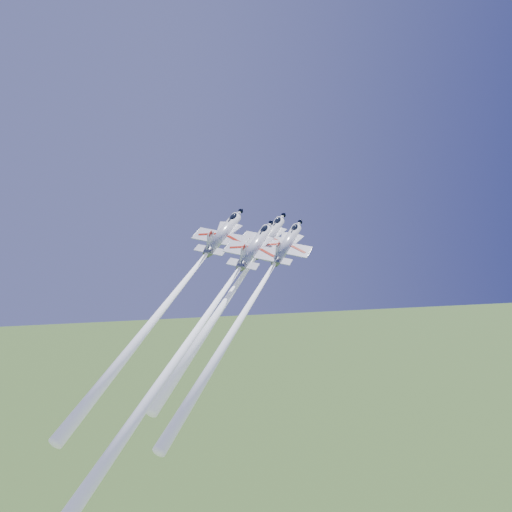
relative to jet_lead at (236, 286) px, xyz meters
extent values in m
cylinder|color=silver|center=(9.45, 12.84, 8.08)|extent=(4.56, 8.74, 12.96)
cone|color=silver|center=(13.61, 18.49, 11.64)|extent=(3.19, 3.73, 3.42)
cone|color=black|center=(14.57, 19.81, 12.47)|extent=(1.61, 1.88, 1.71)
cone|color=slate|center=(5.61, 7.63, 4.80)|extent=(3.03, 3.17, 2.35)
ellipsoid|color=black|center=(12.05, 16.15, 11.07)|extent=(2.86, 3.43, 2.57)
cube|color=black|center=(11.13, 14.82, 10.56)|extent=(0.85, 1.13, 0.87)
cube|color=silver|center=(8.78, 12.01, 7.24)|extent=(11.36, 8.76, 3.70)
cube|color=silver|center=(9.66, 15.50, 9.25)|extent=(3.10, 3.35, 1.92)
cube|color=silver|center=(11.99, 14.05, 8.83)|extent=(3.10, 3.35, 1.92)
cube|color=silver|center=(6.18, 8.44, 5.17)|extent=(6.15, 4.69, 1.96)
cube|color=silver|center=(6.13, 7.83, 6.93)|extent=(1.96, 3.52, 4.15)
cube|color=#A71608|center=(6.11, 7.38, 8.40)|extent=(0.95, 1.34, 1.17)
cube|color=black|center=(9.58, 13.31, 7.19)|extent=(6.39, 8.34, 5.23)
sphere|color=white|center=(5.47, 7.43, 4.67)|extent=(1.13, 1.28, 1.12)
cone|color=white|center=(-5.47, -7.43, -4.69)|extent=(8.02, 21.73, 37.95)
cylinder|color=silver|center=(-0.14, 13.62, 8.87)|extent=(4.72, 9.04, 13.40)
cone|color=silver|center=(4.16, 19.47, 12.56)|extent=(3.30, 3.86, 3.53)
cone|color=black|center=(5.16, 20.83, 13.41)|extent=(1.66, 1.95, 1.77)
cone|color=slate|center=(-4.11, 8.23, 5.47)|extent=(3.14, 3.28, 2.43)
ellipsoid|color=black|center=(2.55, 17.04, 11.96)|extent=(2.96, 3.55, 2.66)
cube|color=black|center=(1.60, 15.67, 11.44)|extent=(0.88, 1.17, 0.90)
cube|color=silver|center=(-0.83, 12.77, 8.00)|extent=(11.75, 9.06, 3.83)
cube|color=silver|center=(0.08, 16.37, 10.08)|extent=(3.20, 3.46, 1.99)
cube|color=silver|center=(2.49, 14.87, 9.65)|extent=(3.20, 3.46, 1.99)
cube|color=silver|center=(-3.52, 9.07, 5.87)|extent=(6.36, 4.85, 2.03)
cube|color=silver|center=(-3.58, 8.44, 7.68)|extent=(2.02, 3.64, 4.29)
cube|color=#A71608|center=(-3.59, 7.98, 9.20)|extent=(0.98, 1.39, 1.21)
cube|color=black|center=(-0.01, 14.11, 7.95)|extent=(6.61, 8.62, 5.41)
sphere|color=white|center=(-4.26, 8.02, 5.34)|extent=(1.16, 1.33, 1.16)
cone|color=white|center=(-16.68, -8.85, -5.29)|extent=(8.83, 24.41, 42.93)
cylinder|color=silver|center=(10.92, 4.26, 7.35)|extent=(4.20, 8.04, 11.93)
cone|color=silver|center=(14.75, 9.47, 10.63)|extent=(2.94, 3.44, 3.14)
cone|color=black|center=(15.64, 10.67, 11.39)|extent=(1.48, 1.73, 1.58)
cone|color=slate|center=(7.39, -0.54, 4.32)|extent=(2.79, 2.92, 2.16)
ellipsoid|color=black|center=(13.31, 7.30, 10.10)|extent=(2.64, 3.16, 2.36)
cube|color=black|center=(12.47, 6.09, 9.63)|extent=(0.79, 1.04, 0.80)
cube|color=silver|center=(10.31, 3.50, 6.57)|extent=(10.46, 8.06, 3.41)
cube|color=silver|center=(11.12, 6.71, 8.42)|extent=(2.85, 3.08, 1.77)
cube|color=silver|center=(13.26, 5.38, 8.03)|extent=(2.85, 3.08, 1.77)
cube|color=silver|center=(7.92, 0.21, 4.67)|extent=(5.66, 4.31, 1.81)
cube|color=silver|center=(7.86, -0.35, 6.29)|extent=(1.80, 3.24, 3.82)
cube|color=#A71608|center=(7.85, -0.76, 7.64)|extent=(0.87, 1.23, 1.08)
cube|color=black|center=(11.04, 4.70, 6.52)|extent=(5.88, 7.68, 4.81)
sphere|color=white|center=(7.26, -0.72, 4.21)|extent=(1.04, 1.18, 1.03)
cone|color=white|center=(-4.27, -16.38, -5.67)|extent=(8.09, 22.55, 39.79)
cylinder|color=silver|center=(4.35, 3.41, 7.03)|extent=(4.45, 8.52, 12.64)
cone|color=silver|center=(8.41, 8.92, 10.50)|extent=(3.11, 3.64, 3.33)
cone|color=black|center=(9.35, 10.20, 11.31)|extent=(1.57, 1.83, 1.67)
cone|color=slate|center=(0.61, -1.68, 3.82)|extent=(2.96, 3.09, 2.29)
ellipsoid|color=black|center=(6.88, 6.63, 9.95)|extent=(2.79, 3.35, 2.51)
cube|color=black|center=(5.99, 5.34, 9.45)|extent=(0.83, 1.10, 0.85)
cube|color=silver|center=(3.70, 2.60, 6.21)|extent=(11.08, 8.55, 3.61)
cube|color=silver|center=(4.56, 6.00, 8.17)|extent=(3.02, 3.27, 1.88)
cube|color=silver|center=(6.83, 4.59, 7.76)|extent=(3.02, 3.27, 1.88)
cube|color=silver|center=(1.17, -0.89, 4.19)|extent=(6.00, 4.57, 1.92)
cube|color=silver|center=(1.11, -1.48, 5.91)|extent=(1.91, 3.44, 4.05)
cube|color=#A71608|center=(1.10, -1.92, 7.34)|extent=(0.92, 1.31, 1.14)
cube|color=black|center=(4.48, 3.87, 6.16)|extent=(6.23, 8.13, 5.10)
sphere|color=white|center=(0.47, -1.87, 3.70)|extent=(1.10, 1.25, 1.09)
cone|color=white|center=(-13.13, -20.35, -7.94)|extent=(9.23, 26.31, 46.76)
camera|label=1|loc=(-18.61, -102.33, 17.14)|focal=40.00mm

